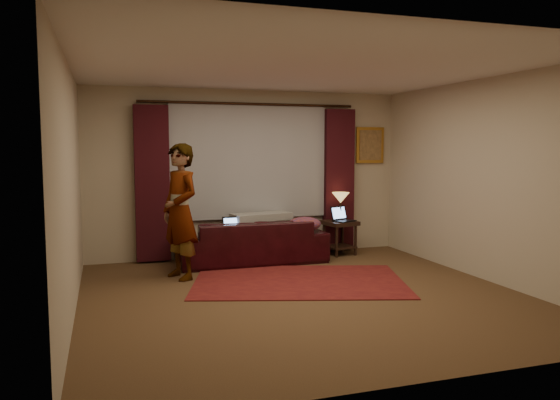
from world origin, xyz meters
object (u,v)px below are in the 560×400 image
(end_table, at_px, (340,238))
(laptop_table, at_px, (344,214))
(laptop_sofa, at_px, (236,227))
(tiffany_lamp, at_px, (341,206))
(sofa, at_px, (251,233))
(person, at_px, (180,212))

(end_table, height_order, laptop_table, laptop_table)
(laptop_sofa, relative_size, tiffany_lamp, 0.83)
(laptop_table, bearing_deg, tiffany_lamp, 67.75)
(sofa, xyz_separation_m, end_table, (1.50, 0.15, -0.17))
(sofa, xyz_separation_m, person, (-1.13, -0.68, 0.44))
(tiffany_lamp, height_order, laptop_table, tiffany_lamp)
(laptop_sofa, relative_size, laptop_table, 1.05)
(laptop_sofa, xyz_separation_m, tiffany_lamp, (1.80, 0.32, 0.20))
(sofa, height_order, person, person)
(laptop_table, bearing_deg, sofa, 159.23)
(sofa, relative_size, person, 1.24)
(laptop_sofa, xyz_separation_m, end_table, (1.76, 0.25, -0.30))
(sofa, bearing_deg, laptop_sofa, 21.29)
(end_table, height_order, tiffany_lamp, tiffany_lamp)
(sofa, relative_size, end_table, 4.04)
(laptop_sofa, bearing_deg, tiffany_lamp, 8.76)
(laptop_sofa, height_order, end_table, laptop_sofa)
(laptop_sofa, relative_size, end_table, 0.69)
(laptop_sofa, distance_m, tiffany_lamp, 1.84)
(person, bearing_deg, end_table, 83.13)
(tiffany_lamp, bearing_deg, laptop_table, -88.58)
(tiffany_lamp, bearing_deg, end_table, -121.51)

